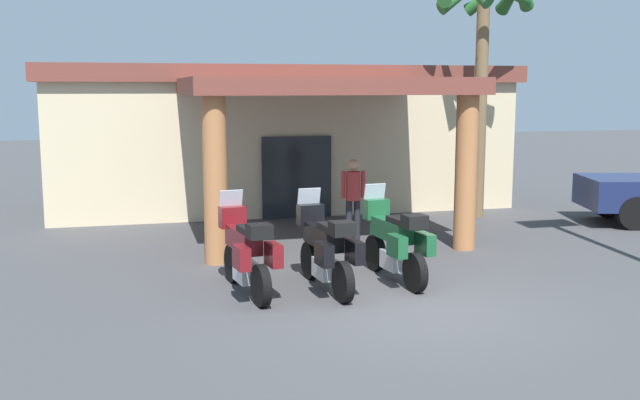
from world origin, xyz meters
TOP-DOWN VIEW (x-y plane):
  - ground_plane at (0.00, 0.00)m, footprint 80.00×80.00m
  - motel_building at (0.03, 10.56)m, footprint 12.78×10.29m
  - motorcycle_maroon at (-2.43, 1.50)m, footprint 0.79×2.21m
  - motorcycle_black at (-1.12, 1.38)m, footprint 0.74×2.21m
  - motorcycle_green at (0.19, 1.65)m, footprint 0.74×2.21m
  - pedestrian at (0.55, 5.19)m, footprint 0.52×0.32m
  - palm_tree_near_portico at (4.60, 7.14)m, footprint 2.72×2.69m

SIDE VIEW (x-z plane):
  - ground_plane at x=0.00m, z-range 0.00..0.00m
  - motorcycle_maroon at x=-2.43m, z-range -0.11..1.50m
  - motorcycle_black at x=-1.12m, z-range -0.11..1.50m
  - motorcycle_green at x=0.19m, z-range -0.11..1.50m
  - pedestrian at x=0.55m, z-range 0.15..1.94m
  - motel_building at x=0.03m, z-range 0.07..3.98m
  - palm_tree_near_portico at x=4.60m, z-range 1.70..8.22m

